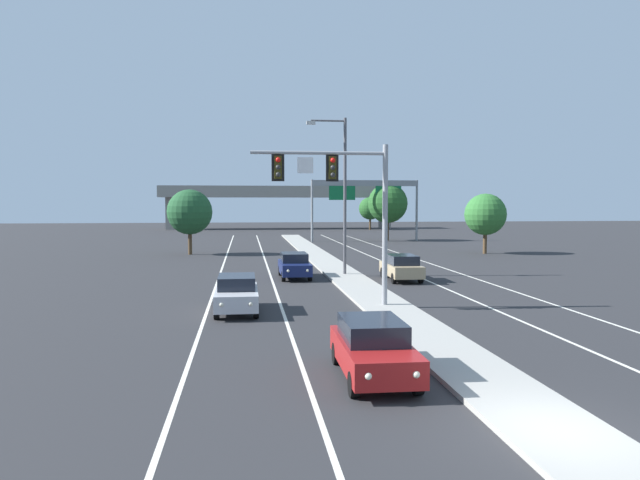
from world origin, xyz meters
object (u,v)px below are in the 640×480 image
object	(u,v)px
tree_far_right_a	(388,203)
tree_far_right_b	(485,214)
street_lamp_median	(342,186)
car_oncoming_red	(373,348)
highway_sign_gantry	(365,191)
car_oncoming_navy	(294,265)
car_oncoming_silver	(237,293)
car_receding_tan	(401,267)
tree_far_right_c	(370,208)
overhead_signal_mast	(343,191)
tree_far_left_c	(190,212)

from	to	relation	value
tree_far_right_a	tree_far_right_b	xyz separation A→B (m)	(4.53, -19.48, -1.00)
street_lamp_median	car_oncoming_red	distance (m)	22.80
highway_sign_gantry	car_oncoming_navy	bearing A→B (deg)	-108.62
highway_sign_gantry	tree_far_right_a	world-z (taller)	highway_sign_gantry
car_oncoming_silver	car_receding_tan	xyz separation A→B (m)	(9.85, 9.31, 0.00)
car_receding_tan	car_oncoming_red	bearing A→B (deg)	-107.11
car_oncoming_silver	tree_far_right_a	distance (m)	49.82
car_oncoming_red	tree_far_right_a	xyz separation A→B (m)	(14.16, 56.56, 3.82)
car_oncoming_red	tree_far_right_c	distance (m)	87.50
overhead_signal_mast	tree_far_right_b	distance (m)	32.05
car_oncoming_silver	tree_far_right_a	xyz separation A→B (m)	(17.99, 46.30, 3.82)
tree_far_right_b	tree_far_left_c	bearing A→B (deg)	174.91
highway_sign_gantry	car_oncoming_silver	bearing A→B (deg)	-108.22
car_receding_tan	tree_far_right_a	size ratio (longest dim) A/B	0.63
tree_far_right_c	tree_far_right_b	distance (m)	48.48
car_receding_tan	highway_sign_gantry	bearing A→B (deg)	82.00
street_lamp_median	tree_far_left_c	distance (m)	20.78
street_lamp_median	tree_far_right_c	distance (m)	65.35
car_oncoming_red	car_receding_tan	size ratio (longest dim) A/B	1.00
car_oncoming_navy	highway_sign_gantry	size ratio (longest dim) A/B	0.34
tree_far_left_c	tree_far_right_a	size ratio (longest dim) A/B	0.84
car_oncoming_red	tree_far_right_c	world-z (taller)	tree_far_right_c
highway_sign_gantry	tree_far_right_c	distance (m)	30.96
tree_far_left_c	tree_far_right_b	xyz separation A→B (m)	(27.15, -2.42, -0.24)
car_oncoming_navy	car_receding_tan	size ratio (longest dim) A/B	1.00
car_oncoming_navy	tree_far_left_c	world-z (taller)	tree_far_left_c
highway_sign_gantry	tree_far_right_c	size ratio (longest dim) A/B	2.35
car_receding_tan	tree_far_right_b	world-z (taller)	tree_far_right_b
car_oncoming_red	car_oncoming_silver	xyz separation A→B (m)	(-3.83, 10.26, 0.00)
tree_far_right_a	tree_far_right_b	distance (m)	20.02
car_oncoming_red	tree_far_right_b	size ratio (longest dim) A/B	0.80
car_receding_tan	tree_far_right_a	world-z (taller)	tree_far_right_a
car_oncoming_silver	highway_sign_gantry	world-z (taller)	highway_sign_gantry
overhead_signal_mast	highway_sign_gantry	distance (m)	46.18
overhead_signal_mast	street_lamp_median	xyz separation A→B (m)	(1.81, 11.61, 0.51)
overhead_signal_mast	car_receding_tan	distance (m)	11.36
car_oncoming_silver	car_oncoming_navy	size ratio (longest dim) A/B	1.00
car_oncoming_silver	car_receding_tan	world-z (taller)	same
car_oncoming_silver	tree_far_right_a	world-z (taller)	tree_far_right_a
car_oncoming_red	tree_far_left_c	distance (m)	40.51
car_oncoming_navy	tree_far_right_a	xyz separation A→B (m)	(14.54, 35.04, 3.82)
street_lamp_median	car_oncoming_red	size ratio (longest dim) A/B	2.23
tree_far_right_a	tree_far_right_b	size ratio (longest dim) A/B	1.27
street_lamp_median	car_oncoming_silver	xyz separation A→B (m)	(-6.54, -11.82, -4.97)
car_oncoming_silver	highway_sign_gantry	size ratio (longest dim) A/B	0.34
car_oncoming_navy	highway_sign_gantry	bearing A→B (deg)	71.38
tree_far_right_b	car_receding_tan	bearing A→B (deg)	-125.89
tree_far_left_c	tree_far_right_b	size ratio (longest dim) A/B	1.07
car_oncoming_red	car_oncoming_silver	distance (m)	10.95
overhead_signal_mast	car_receding_tan	xyz separation A→B (m)	(5.12, 9.10, -4.46)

